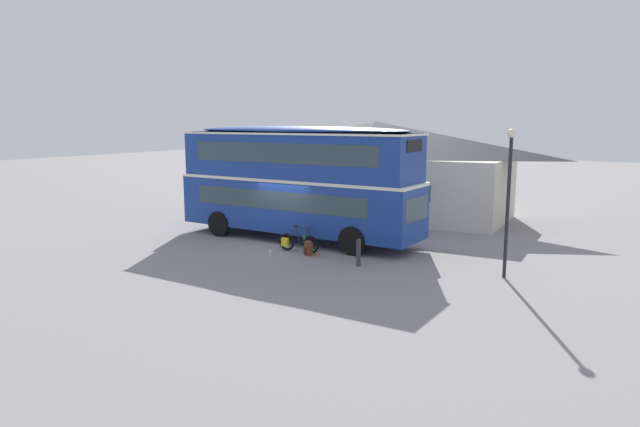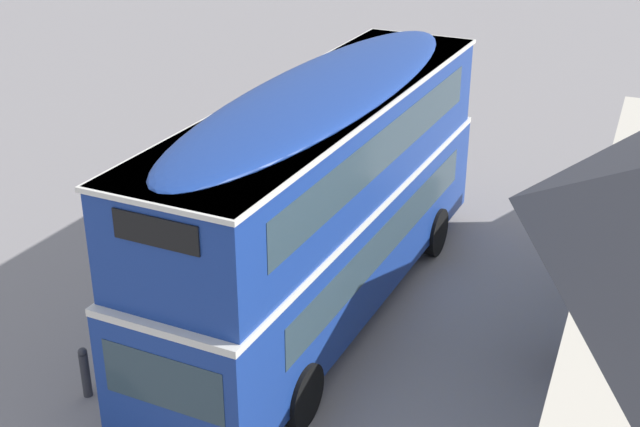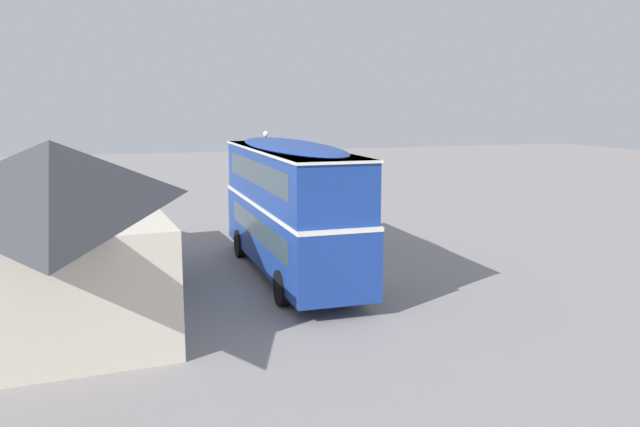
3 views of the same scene
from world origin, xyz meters
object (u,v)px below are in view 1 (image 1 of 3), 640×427
Objects in this scene: backpack_on_ground at (308,248)px; water_bottle_red_squeeze at (318,255)px; street_lamp at (509,187)px; kerb_bollard at (359,252)px; touring_bicycle at (297,242)px; water_bottle_clear_plastic at (270,251)px; double_decker_bus at (297,178)px.

water_bottle_red_squeeze is (0.46, -0.08, -0.20)m from backpack_on_ground.
kerb_bollard is (-4.70, -1.12, -2.43)m from street_lamp.
touring_bicycle is at bearing 162.33° from water_bottle_red_squeeze.
backpack_on_ground is 7.55m from street_lamp.
backpack_on_ground is at bearing 169.80° from kerb_bollard.
street_lamp is (8.40, 1.25, 2.83)m from water_bottle_clear_plastic.
backpack_on_ground is 0.50m from water_bottle_red_squeeze.
touring_bicycle is 8.59× the size of water_bottle_red_squeeze.
water_bottle_clear_plastic is (-1.36, -0.55, -0.19)m from backpack_on_ground.
kerb_bollard is at bearing -13.18° from touring_bicycle.
water_bottle_red_squeeze is (2.36, -2.22, -2.55)m from double_decker_bus.
water_bottle_red_squeeze is (1.16, -0.37, -0.28)m from touring_bicycle.
touring_bicycle is at bearing -176.97° from street_lamp.
water_bottle_clear_plastic is at bearing -158.12° from backpack_on_ground.
water_bottle_red_squeeze is at bearing -17.67° from touring_bicycle.
double_decker_bus is at bearing 148.82° from kerb_bollard.
backpack_on_ground is at bearing 21.88° from water_bottle_clear_plastic.
water_bottle_red_squeeze is 0.94× the size of water_bottle_clear_plastic.
touring_bicycle reaches higher than water_bottle_clear_plastic.
touring_bicycle reaches higher than kerb_bollard.
water_bottle_red_squeeze is 0.21× the size of kerb_bollard.
street_lamp reaches higher than water_bottle_red_squeeze.
backpack_on_ground is 2.61× the size of water_bottle_clear_plastic.
touring_bicycle is at bearing 157.43° from backpack_on_ground.
kerb_bollard is at bearing 1.94° from water_bottle_clear_plastic.
kerb_bollard is (3.04, -0.71, 0.13)m from touring_bicycle.
touring_bicycle is at bearing 166.82° from kerb_bollard.
water_bottle_red_squeeze is at bearing -43.29° from double_decker_bus.
water_bottle_red_squeeze is at bearing 169.67° from kerb_bollard.
double_decker_bus is at bearing 170.82° from street_lamp.
street_lamp is (7.04, 0.70, 2.63)m from backpack_on_ground.
double_decker_bus is at bearing 101.41° from water_bottle_clear_plastic.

